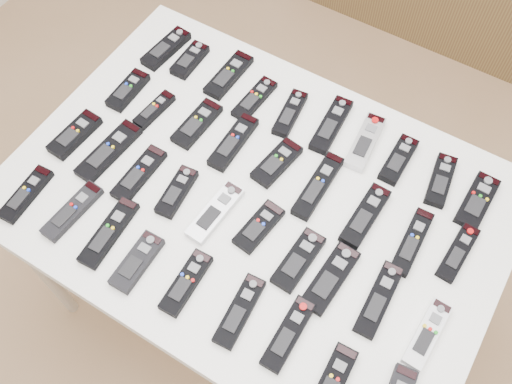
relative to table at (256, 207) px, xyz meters
The scene contains 39 objects.
ground 0.73m from the table, 47.44° to the right, with size 4.00×4.00×0.00m, color #95714B.
table is the anchor object (origin of this frame).
remote_0 0.57m from the table, 149.60° to the left, with size 0.05×0.17×0.02m, color black.
remote_1 0.50m from the table, 144.60° to the left, with size 0.05×0.13×0.02m, color black.
remote_2 0.41m from the table, 132.61° to the left, with size 0.06×0.18×0.02m, color black.
remote_3 0.32m from the table, 122.16° to the left, with size 0.05×0.16×0.02m, color black.
remote_4 0.28m from the table, 101.30° to the left, with size 0.05×0.16×0.02m, color black.
remote_5 0.31m from the table, 78.01° to the left, with size 0.05×0.19×0.02m, color black.
remote_6 0.34m from the table, 60.04° to the left, with size 0.05×0.18×0.02m, color #B7B7BC.
remote_7 0.40m from the table, 46.82° to the left, with size 0.05×0.15×0.02m, color black.
remote_8 0.48m from the table, 36.27° to the left, with size 0.05×0.16×0.02m, color black.
remote_9 0.56m from the table, 29.28° to the left, with size 0.06×0.17×0.02m, color black.
remote_10 0.50m from the table, 168.37° to the left, with size 0.05×0.14×0.02m, color black.
remote_11 0.40m from the table, 167.75° to the left, with size 0.04×0.14×0.02m, color black.
remote_12 0.28m from the table, 157.43° to the left, with size 0.06×0.17×0.02m, color black.
remote_13 0.18m from the table, 142.13° to the left, with size 0.05×0.19×0.02m, color black.
remote_14 0.13m from the table, 91.44° to the left, with size 0.06×0.15×0.02m, color black.
remote_15 0.17m from the table, 39.70° to the left, with size 0.05×0.20×0.02m, color black.
remote_16 0.29m from the table, 18.21° to the left, with size 0.05×0.18×0.02m, color black.
remote_17 0.41m from the table, 11.83° to the left, with size 0.05×0.18×0.02m, color black.
remote_18 0.52m from the table, 12.95° to the left, with size 0.04×0.16×0.02m, color black.
remote_19 0.53m from the table, 169.20° to the right, with size 0.06×0.16×0.02m, color black.
remote_20 0.42m from the table, 167.15° to the right, with size 0.06×0.21×0.02m, color black.
remote_21 0.32m from the table, 159.79° to the right, with size 0.05×0.18×0.02m, color black.
remote_22 0.21m from the table, 150.12° to the right, with size 0.05×0.15×0.02m, color black.
remote_23 0.13m from the table, 121.19° to the right, with size 0.05×0.18×0.02m, color #B7B7BC.
remote_24 0.12m from the table, 54.20° to the right, with size 0.06×0.14×0.02m, color black.
remote_25 0.22m from the table, 29.51° to the right, with size 0.06×0.16×0.02m, color black.
remote_26 0.30m from the table, 21.14° to the right, with size 0.06×0.18×0.02m, color black.
remote_27 0.40m from the table, 13.33° to the right, with size 0.05×0.19×0.02m, color black.
remote_28 0.53m from the table, 12.02° to the right, with size 0.05×0.17×0.02m, color silver.
remote_29 0.59m from the table, 148.51° to the right, with size 0.05×0.17×0.02m, color black.
remote_30 0.47m from the table, 142.40° to the right, with size 0.05×0.18×0.02m, color black.
remote_31 0.38m from the table, 131.78° to the right, with size 0.05×0.20×0.02m, color black.
remote_32 0.35m from the table, 115.10° to the right, with size 0.06×0.16×0.02m, color black.
remote_33 0.30m from the table, 92.77° to the right, with size 0.05×0.17×0.02m, color black.
remote_34 0.32m from the table, 65.48° to the right, with size 0.05×0.18×0.02m, color black.
remote_35 0.37m from the table, 47.30° to the right, with size 0.05×0.18×0.02m, color black.
remote_36 0.50m from the table, 39.36° to the right, with size 0.05×0.17×0.02m, color black.
Camera 1 is at (0.31, -0.55, 2.04)m, focal length 40.00 mm.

